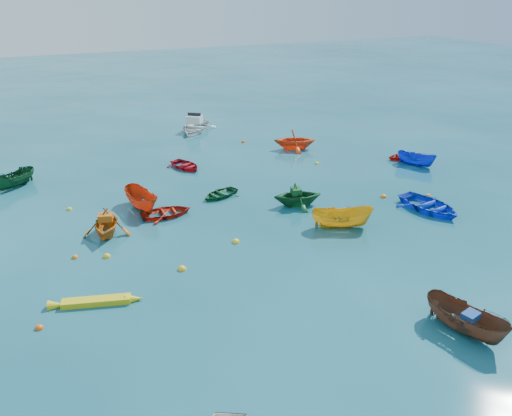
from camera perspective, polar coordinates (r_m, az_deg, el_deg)
name	(u,v)px	position (r m, az deg, el deg)	size (l,w,h in m)	color
ground	(299,256)	(23.49, 4.96, -5.51)	(160.00, 160.00, 0.00)	#0A414C
sampan_brown_mid	(463,332)	(20.30, 22.58, -12.91)	(1.21, 3.22, 1.24)	#522F1D
dinghy_blue_se	(429,210)	(29.66, 19.12, -0.22)	(2.65, 3.70, 0.77)	#1032CF
dinghy_orange_w	(108,234)	(26.49, -16.59, -2.86)	(2.42, 2.80, 1.47)	#BE5F11
sampan_yellow_mid	(341,227)	(26.47, 9.74, -2.16)	(1.21, 3.21, 1.24)	gold
dinghy_green_e	(220,196)	(29.89, -4.15, 1.34)	(1.73, 2.41, 0.50)	#114B20
dinghy_red_nw	(167,216)	(27.79, -10.16, -0.86)	(1.98, 2.77, 0.57)	#AF1E0E
sampan_orange_n	(143,209)	(28.87, -12.81, -0.10)	(1.25, 3.31, 1.28)	#C13712
dinghy_green_n	(297,205)	(28.73, 4.74, 0.33)	(2.36, 2.74, 1.44)	#124F25
dinghy_red_ne	(405,159)	(37.86, 16.68, 5.39)	(1.92, 2.68, 0.56)	#9C110D
sampan_blue_far	(415,165)	(36.76, 17.76, 4.69)	(1.02, 2.72, 1.05)	#0F2CC6
dinghy_red_far	(186,168)	(34.81, -8.05, 4.56)	(1.94, 2.71, 0.56)	#9F0D17
dinghy_orange_far	(294,149)	(38.65, 4.42, 6.74)	(2.69, 3.12, 1.64)	#E94616
sampan_green_far	(16,187)	(34.67, -25.75, 2.20)	(1.12, 2.96, 1.15)	#0F4220
kayak_yellow	(97,304)	(21.18, -17.74, -10.39)	(0.48, 3.37, 0.33)	gold
motorboat_white	(195,131)	(43.73, -6.97, 8.74)	(3.05, 4.26, 1.48)	silver
tarp_blue_a	(471,316)	(19.82, 23.32, -11.30)	(0.61, 0.46, 0.29)	navy
tarp_orange_a	(106,217)	(26.15, -16.81, -1.03)	(0.71, 0.54, 0.35)	#B55812
tarp_green_b	(296,191)	(28.35, 4.61, 1.95)	(0.69, 0.52, 0.34)	#11471D
tarp_orange_b	(405,154)	(37.69, 16.62, 5.98)	(0.57, 0.43, 0.27)	orange
buoy_or_a	(39,328)	(20.59, -23.52, -12.51)	(0.31, 0.31, 0.31)	#E14F0C
buoy_ye_a	(182,270)	(22.62, -8.44, -6.98)	(0.38, 0.38, 0.38)	yellow
buoy_or_b	(383,197)	(30.64, 14.36, 1.20)	(0.36, 0.36, 0.36)	orange
buoy_ye_b	(107,257)	(24.36, -16.67, -5.38)	(0.36, 0.36, 0.36)	gold
buoy_or_c	(75,258)	(24.75, -19.98, -5.37)	(0.29, 0.29, 0.29)	orange
buoy_ye_c	(236,242)	(24.62, -2.32, -3.94)	(0.37, 0.37, 0.37)	yellow
buoy_or_d	(428,196)	(31.55, 19.05, 1.28)	(0.30, 0.30, 0.30)	orange
buoy_ye_d	(69,210)	(29.96, -20.55, -0.18)	(0.30, 0.30, 0.30)	yellow
buoy_or_e	(243,142)	(40.22, -1.47, 7.52)	(0.33, 0.33, 0.33)	#E2500C
buoy_ye_e	(317,164)	(35.53, 6.97, 5.03)	(0.30, 0.30, 0.30)	yellow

